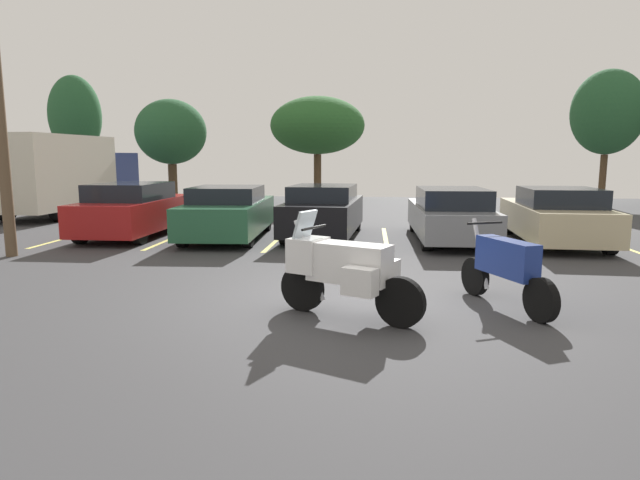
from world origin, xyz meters
The scene contains 14 objects.
ground centered at (0.00, 0.00, -0.05)m, with size 44.00×44.00×0.10m, color #38383A.
motorcycle_touring centered at (0.16, -0.79, 0.70)m, with size 2.04×1.29×1.47m.
motorcycle_second centered at (2.52, -0.05, 0.61)m, with size 1.00×2.03×1.25m.
parking_stripes centered at (-0.50, 6.47, 0.00)m, with size 14.69×4.63×0.01m.
car_red centered at (-6.09, 6.51, 0.74)m, with size 1.87×4.52×1.50m.
car_green centered at (-3.34, 6.32, 0.70)m, with size 2.09×4.64×1.42m.
car_black centered at (-0.75, 6.72, 0.72)m, with size 2.09×4.35×1.45m.
car_grey centered at (2.62, 6.38, 0.70)m, with size 1.83×4.91×1.42m.
car_champagne centered at (5.27, 6.22, 0.70)m, with size 2.12×4.79×1.45m.
box_truck centered at (-11.02, 11.45, 1.57)m, with size 2.76×7.03×2.98m.
tree_center_right centered at (-9.30, 18.25, 3.40)m, with size 3.46×3.46×5.00m.
tree_far_left centered at (-14.87, 19.45, 4.29)m, with size 2.62×2.62×6.38m.
tree_center_left centered at (-2.08, 18.72, 3.71)m, with size 4.61×4.61×5.11m.
tree_left centered at (10.87, 17.25, 4.13)m, with size 3.08×3.08×5.98m.
Camera 1 is at (0.51, -8.10, 2.23)m, focal length 30.37 mm.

